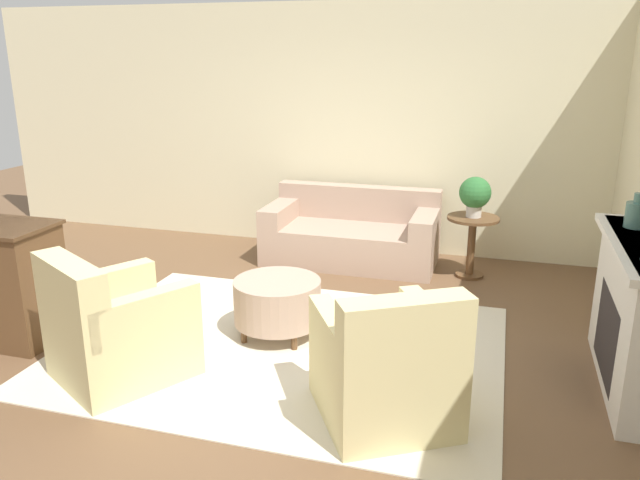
# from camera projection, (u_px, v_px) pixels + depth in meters

# --- Properties ---
(ground_plane) EXTENTS (16.00, 16.00, 0.00)m
(ground_plane) POSITION_uv_depth(u_px,v_px,m) (282.00, 348.00, 4.95)
(ground_plane) COLOR brown
(wall_back) EXTENTS (9.58, 0.12, 2.80)m
(wall_back) POSITION_uv_depth(u_px,v_px,m) (364.00, 129.00, 7.16)
(wall_back) COLOR beige
(wall_back) RESTS_ON ground_plane
(rug) EXTENTS (3.40, 2.59, 0.01)m
(rug) POSITION_uv_depth(u_px,v_px,m) (282.00, 347.00, 4.95)
(rug) COLOR beige
(rug) RESTS_ON ground_plane
(couch) EXTENTS (1.87, 0.91, 0.79)m
(couch) POSITION_uv_depth(u_px,v_px,m) (352.00, 235.00, 6.95)
(couch) COLOR tan
(couch) RESTS_ON ground_plane
(armchair_left) EXTENTS (1.10, 1.13, 0.93)m
(armchair_left) POSITION_uv_depth(u_px,v_px,m) (115.00, 332.00, 4.41)
(armchair_left) COLOR beige
(armchair_left) RESTS_ON rug
(armchair_right) EXTENTS (1.10, 1.13, 0.93)m
(armchair_right) POSITION_uv_depth(u_px,v_px,m) (387.00, 370.00, 3.88)
(armchair_right) COLOR beige
(armchair_right) RESTS_ON rug
(ottoman_table) EXTENTS (0.71, 0.71, 0.48)m
(ottoman_table) POSITION_uv_depth(u_px,v_px,m) (277.00, 301.00, 5.08)
(ottoman_table) COLOR tan
(ottoman_table) RESTS_ON rug
(side_table) EXTENTS (0.53, 0.53, 0.64)m
(side_table) POSITION_uv_depth(u_px,v_px,m) (472.00, 236.00, 6.41)
(side_table) COLOR brown
(side_table) RESTS_ON ground_plane
(fireplace) EXTENTS (0.44, 1.56, 1.05)m
(fireplace) POSITION_uv_depth(u_px,v_px,m) (638.00, 313.00, 4.24)
(fireplace) COLOR silver
(fireplace) RESTS_ON ground_plane
(vase_mantel_near) EXTENTS (0.16, 0.16, 0.25)m
(vase_mantel_near) POSITION_uv_depth(u_px,v_px,m) (637.00, 214.00, 4.44)
(vase_mantel_near) COLOR #477066
(vase_mantel_near) RESTS_ON fireplace
(potted_plant_on_side_table) EXTENTS (0.32, 0.32, 0.41)m
(potted_plant_on_side_table) POSITION_uv_depth(u_px,v_px,m) (475.00, 194.00, 6.28)
(potted_plant_on_side_table) COLOR beige
(potted_plant_on_side_table) RESTS_ON side_table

